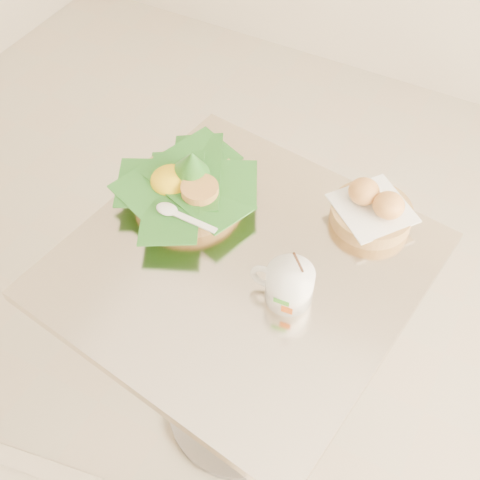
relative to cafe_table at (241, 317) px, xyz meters
The scene contains 5 objects.
floor 0.56m from the cafe_table, 169.14° to the left, with size 3.60×3.60×0.00m, color #C2B79C.
cafe_table is the anchor object (origin of this frame).
rice_basket 0.35m from the cafe_table, 151.47° to the left, with size 0.32×0.32×0.16m.
bread_basket 0.40m from the cafe_table, 50.89° to the left, with size 0.22×0.22×0.09m.
coffee_mug 0.29m from the cafe_table, 15.40° to the right, with size 0.13×0.10×0.16m.
Camera 1 is at (0.54, -0.71, 1.77)m, focal length 45.00 mm.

